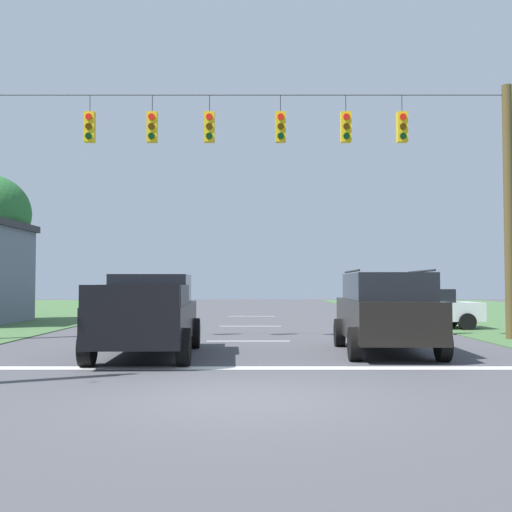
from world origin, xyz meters
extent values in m
plane|color=#47474C|center=(0.00, 0.00, 0.00)|extent=(120.00, 120.00, 0.00)
cube|color=white|center=(0.00, 3.38, 0.00)|extent=(13.28, 0.45, 0.01)
cube|color=white|center=(0.00, 9.38, 0.00)|extent=(2.50, 0.15, 0.01)
cube|color=white|center=(0.00, 15.96, 0.00)|extent=(2.50, 0.15, 0.01)
cube|color=white|center=(0.00, 23.60, 0.00)|extent=(2.50, 0.15, 0.01)
cylinder|color=brown|center=(8.07, 9.82, 3.96)|extent=(0.30, 0.30, 7.93)
cylinder|color=black|center=(0.04, 9.82, 7.61)|extent=(16.06, 0.02, 0.02)
cylinder|color=black|center=(-4.95, 9.82, 7.34)|extent=(0.02, 0.02, 0.54)
cube|color=yellow|center=(-4.95, 9.82, 6.60)|extent=(0.32, 0.24, 0.95)
cylinder|color=red|center=(-4.95, 9.68, 6.89)|extent=(0.20, 0.04, 0.20)
cylinder|color=#352203|center=(-4.95, 9.68, 6.59)|extent=(0.20, 0.04, 0.20)
cylinder|color=black|center=(-4.95, 9.68, 6.29)|extent=(0.20, 0.04, 0.20)
cylinder|color=black|center=(-3.01, 9.82, 7.34)|extent=(0.02, 0.02, 0.54)
cube|color=yellow|center=(-3.01, 9.82, 6.60)|extent=(0.32, 0.24, 0.95)
cylinder|color=red|center=(-3.01, 9.68, 6.89)|extent=(0.20, 0.04, 0.20)
cylinder|color=#352203|center=(-3.01, 9.68, 6.59)|extent=(0.20, 0.04, 0.20)
cylinder|color=black|center=(-3.01, 9.68, 6.29)|extent=(0.20, 0.04, 0.20)
cylinder|color=black|center=(-1.22, 9.82, 7.34)|extent=(0.02, 0.02, 0.54)
cube|color=yellow|center=(-1.22, 9.82, 6.60)|extent=(0.32, 0.24, 0.95)
cylinder|color=red|center=(-1.22, 9.68, 6.89)|extent=(0.20, 0.04, 0.20)
cylinder|color=#352203|center=(-1.22, 9.68, 6.59)|extent=(0.20, 0.04, 0.20)
cylinder|color=black|center=(-1.22, 9.68, 6.29)|extent=(0.20, 0.04, 0.20)
cylinder|color=black|center=(1.00, 9.82, 7.34)|extent=(0.02, 0.02, 0.54)
cube|color=yellow|center=(1.00, 9.82, 6.60)|extent=(0.32, 0.24, 0.95)
cylinder|color=red|center=(1.00, 9.68, 6.89)|extent=(0.20, 0.04, 0.20)
cylinder|color=#352203|center=(1.00, 9.68, 6.59)|extent=(0.20, 0.04, 0.20)
cylinder|color=black|center=(1.00, 9.68, 6.29)|extent=(0.20, 0.04, 0.20)
cylinder|color=black|center=(3.03, 9.82, 7.34)|extent=(0.02, 0.02, 0.54)
cube|color=yellow|center=(3.03, 9.82, 6.60)|extent=(0.32, 0.24, 0.95)
cylinder|color=red|center=(3.03, 9.68, 6.89)|extent=(0.20, 0.04, 0.20)
cylinder|color=#352203|center=(3.03, 9.68, 6.59)|extent=(0.20, 0.04, 0.20)
cylinder|color=black|center=(3.03, 9.68, 6.29)|extent=(0.20, 0.04, 0.20)
cylinder|color=black|center=(4.79, 9.82, 7.34)|extent=(0.02, 0.02, 0.54)
cube|color=yellow|center=(4.79, 9.82, 6.60)|extent=(0.32, 0.24, 0.95)
cylinder|color=red|center=(4.79, 9.68, 6.89)|extent=(0.20, 0.04, 0.20)
cylinder|color=#352203|center=(4.79, 9.68, 6.59)|extent=(0.20, 0.04, 0.20)
cylinder|color=black|center=(4.79, 9.68, 6.29)|extent=(0.20, 0.04, 0.20)
cube|color=black|center=(-2.35, 5.48, 0.82)|extent=(2.20, 5.47, 0.85)
cube|color=black|center=(-2.37, 6.13, 1.60)|extent=(1.92, 1.97, 0.70)
cube|color=black|center=(-3.24, 4.09, 1.48)|extent=(0.19, 2.38, 0.45)
cube|color=black|center=(-1.36, 4.16, 1.48)|extent=(0.19, 2.38, 0.45)
cube|color=black|center=(-2.25, 2.83, 1.48)|extent=(1.96, 0.17, 0.45)
cylinder|color=black|center=(-3.42, 7.28, 0.40)|extent=(0.31, 0.81, 0.80)
cylinder|color=black|center=(-1.42, 7.35, 0.40)|extent=(0.31, 0.81, 0.80)
cylinder|color=black|center=(-3.28, 3.61, 0.40)|extent=(0.31, 0.81, 0.80)
cylinder|color=black|center=(-1.28, 3.68, 0.40)|extent=(0.31, 0.81, 0.80)
cube|color=black|center=(3.45, 6.13, 0.85)|extent=(2.09, 4.85, 0.95)
cube|color=black|center=(3.45, 5.98, 1.66)|extent=(1.89, 3.25, 0.65)
cylinder|color=black|center=(2.60, 6.00, 2.03)|extent=(0.13, 2.72, 0.05)
cylinder|color=black|center=(4.30, 5.95, 2.03)|extent=(0.13, 2.72, 0.05)
cylinder|color=black|center=(2.53, 7.79, 0.38)|extent=(0.28, 0.77, 0.76)
cylinder|color=black|center=(4.48, 7.73, 0.38)|extent=(0.28, 0.77, 0.76)
cylinder|color=black|center=(2.43, 4.53, 0.38)|extent=(0.28, 0.77, 0.76)
cylinder|color=black|center=(4.38, 4.47, 0.38)|extent=(0.28, 0.77, 0.76)
cube|color=silver|center=(6.53, 14.40, 0.67)|extent=(4.37, 1.96, 0.70)
cube|color=black|center=(6.53, 14.40, 1.27)|extent=(2.16, 1.70, 0.50)
cylinder|color=black|center=(5.15, 13.44, 0.32)|extent=(0.65, 0.24, 0.64)
cylinder|color=black|center=(5.08, 15.24, 0.32)|extent=(0.65, 0.24, 0.64)
cylinder|color=black|center=(7.98, 13.55, 0.32)|extent=(0.65, 0.24, 0.64)
cylinder|color=black|center=(7.92, 15.35, 0.32)|extent=(0.65, 0.24, 0.64)
camera|label=1|loc=(0.23, -9.47, 1.73)|focal=43.94mm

